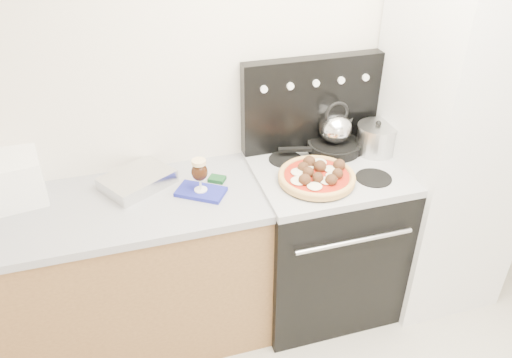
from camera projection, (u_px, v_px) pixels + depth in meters
name	position (u px, v px, depth m)	size (l,w,h in m)	color
room_shell	(420.00, 220.00, 1.66)	(3.52, 3.01, 2.52)	#BBB4A7
base_cabinet	(123.00, 278.00, 2.59)	(1.45, 0.60, 0.86)	brown
countertop	(109.00, 208.00, 2.35)	(1.48, 0.63, 0.04)	#9B9BA4
stove_body	(322.00, 241.00, 2.83)	(0.76, 0.65, 0.88)	black
cooktop	(328.00, 172.00, 2.58)	(0.76, 0.65, 0.04)	#ADADB2
backguard	(311.00, 103.00, 2.66)	(0.76, 0.08, 0.50)	black
fridge	(450.00, 147.00, 2.70)	(0.64, 0.68, 1.90)	silver
toaster_oven	(2.00, 181.00, 2.30)	(0.35, 0.26, 0.22)	white
foil_sheet	(137.00, 180.00, 2.45)	(0.32, 0.24, 0.06)	white
oven_mitt	(201.00, 192.00, 2.41)	(0.23, 0.13, 0.02)	navy
beer_glass	(200.00, 175.00, 2.36)	(0.08, 0.08, 0.17)	black
pizza_pan	(316.00, 181.00, 2.46)	(0.35, 0.35, 0.01)	black
pizza	(317.00, 175.00, 2.45)	(0.38, 0.38, 0.05)	#E2BC6D
skillet	(334.00, 146.00, 2.72)	(0.29, 0.29, 0.05)	black
tea_kettle	(336.00, 126.00, 2.65)	(0.18, 0.18, 0.20)	silver
stock_pot	(376.00, 140.00, 2.68)	(0.21, 0.21, 0.15)	silver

